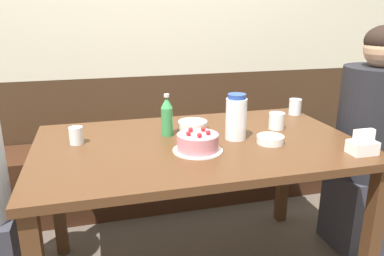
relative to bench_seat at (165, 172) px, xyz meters
The scene contains 13 objects.
back_wall 1.05m from the bench_seat, 90.00° to the left, with size 4.80×0.04×2.50m.
bench_seat is the anchor object (origin of this frame).
dining_table 0.93m from the bench_seat, 90.00° to the right, with size 1.45×0.89×0.73m.
birthday_cake 1.09m from the bench_seat, 91.98° to the right, with size 0.21×0.21×0.10m.
water_pitcher 1.05m from the bench_seat, 77.82° to the right, with size 0.10×0.10×0.21m.
soju_bottle 0.94m from the bench_seat, 99.30° to the right, with size 0.06×0.06×0.20m.
napkin_holder 1.42m from the bench_seat, 61.76° to the right, with size 0.11×0.08×0.11m.
bowl_soup_white 0.83m from the bench_seat, 87.45° to the right, with size 0.15×0.15×0.04m.
bowl_rice_small 1.12m from the bench_seat, 71.78° to the right, with size 0.12×0.12×0.03m.
glass_water_tall 1.01m from the bench_seat, 38.12° to the right, with size 0.07×0.07×0.09m.
glass_tumbler_short 1.03m from the bench_seat, 59.69° to the right, with size 0.08×0.08×0.08m.
glass_shot_small 1.05m from the bench_seat, 126.44° to the right, with size 0.06×0.06×0.08m.
person_pale_blue_shirt 1.32m from the bench_seat, 38.85° to the right, with size 0.37×0.37×1.24m.
Camera 1 is at (-0.44, -1.55, 1.30)m, focal length 35.00 mm.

